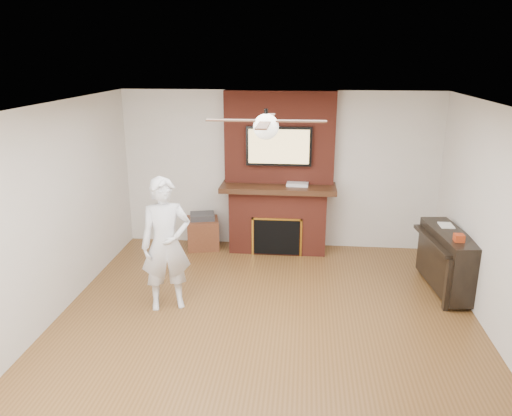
# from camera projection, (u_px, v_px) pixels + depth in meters

# --- Properties ---
(room_shell) EXTENTS (5.36, 5.86, 2.86)m
(room_shell) POSITION_uv_depth(u_px,v_px,m) (265.00, 227.00, 5.32)
(room_shell) COLOR brown
(room_shell) RESTS_ON ground
(fireplace) EXTENTS (1.78, 0.64, 2.50)m
(fireplace) POSITION_uv_depth(u_px,v_px,m) (278.00, 189.00, 7.82)
(fireplace) COLOR maroon
(fireplace) RESTS_ON ground
(tv) EXTENTS (1.00, 0.08, 0.60)m
(tv) POSITION_uv_depth(u_px,v_px,m) (279.00, 146.00, 7.57)
(tv) COLOR black
(tv) RESTS_ON fireplace
(ceiling_fan) EXTENTS (1.21, 1.21, 0.31)m
(ceiling_fan) POSITION_uv_depth(u_px,v_px,m) (266.00, 126.00, 5.00)
(ceiling_fan) COLOR black
(ceiling_fan) RESTS_ON room_shell
(person) EXTENTS (0.71, 0.59, 1.65)m
(person) POSITION_uv_depth(u_px,v_px,m) (166.00, 244.00, 6.00)
(person) COLOR silver
(person) RESTS_ON ground
(side_table) EXTENTS (0.60, 0.60, 0.57)m
(side_table) POSITION_uv_depth(u_px,v_px,m) (203.00, 232.00, 8.08)
(side_table) COLOR #592C19
(side_table) RESTS_ON ground
(piano) EXTENTS (0.61, 1.29, 0.91)m
(piano) POSITION_uv_depth(u_px,v_px,m) (447.00, 259.00, 6.55)
(piano) COLOR black
(piano) RESTS_ON ground
(cable_box) EXTENTS (0.34, 0.21, 0.05)m
(cable_box) POSITION_uv_depth(u_px,v_px,m) (297.00, 184.00, 7.66)
(cable_box) COLOR silver
(cable_box) RESTS_ON fireplace
(candle_orange) EXTENTS (0.07, 0.07, 0.10)m
(candle_orange) POSITION_uv_depth(u_px,v_px,m) (271.00, 250.00, 7.90)
(candle_orange) COLOR red
(candle_orange) RESTS_ON ground
(candle_green) EXTENTS (0.07, 0.07, 0.08)m
(candle_green) POSITION_uv_depth(u_px,v_px,m) (275.00, 250.00, 7.90)
(candle_green) COLOR #4D8D38
(candle_green) RESTS_ON ground
(candle_cream) EXTENTS (0.08, 0.08, 0.10)m
(candle_cream) POSITION_uv_depth(u_px,v_px,m) (285.00, 251.00, 7.85)
(candle_cream) COLOR beige
(candle_cream) RESTS_ON ground
(candle_blue) EXTENTS (0.06, 0.06, 0.07)m
(candle_blue) POSITION_uv_depth(u_px,v_px,m) (285.00, 250.00, 7.92)
(candle_blue) COLOR #2C4D84
(candle_blue) RESTS_ON ground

